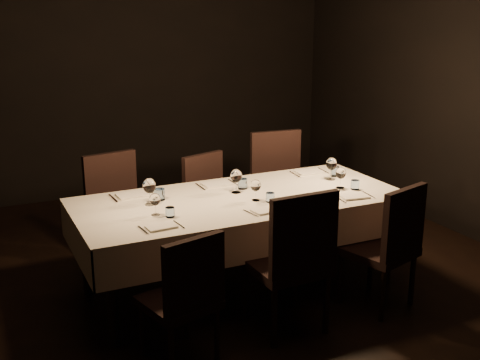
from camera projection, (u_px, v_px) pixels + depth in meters
name	position (u px, v px, depth m)	size (l,w,h in m)	color
room	(240.00, 102.00, 4.41)	(5.01, 6.01, 3.01)	black
dining_table	(240.00, 207.00, 4.63)	(2.52, 1.12, 0.76)	black
chair_near_left	(186.00, 293.00, 3.66)	(0.51, 0.51, 0.87)	black
place_setting_near_left	(160.00, 211.00, 4.12)	(0.29, 0.39, 0.16)	silver
chair_near_center	(293.00, 257.00, 4.01)	(0.51, 0.51, 1.03)	black
place_setting_near_center	(262.00, 196.00, 4.44)	(0.31, 0.39, 0.16)	silver
chair_near_right	(389.00, 242.00, 4.36)	(0.57, 0.57, 0.96)	black
place_setting_near_right	(348.00, 183.00, 4.75)	(0.32, 0.40, 0.17)	silver
chair_far_left	(118.00, 206.00, 5.10)	(0.56, 0.56, 0.99)	black
place_setting_far_left	(147.00, 191.00, 4.50)	(0.37, 0.42, 0.20)	silver
chair_far_center	(211.00, 200.00, 5.38)	(0.55, 0.55, 0.91)	black
place_setting_far_center	(232.00, 180.00, 4.79)	(0.34, 0.41, 0.19)	silver
chair_far_right	(281.00, 183.00, 5.68)	(0.55, 0.55, 1.05)	black
place_setting_far_right	(325.00, 168.00, 5.16)	(0.35, 0.41, 0.19)	silver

